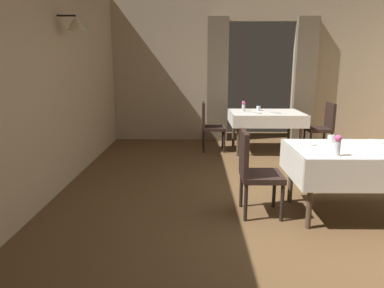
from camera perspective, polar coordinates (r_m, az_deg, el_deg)
ground at (r=4.06m, az=20.75°, el=-11.55°), size 10.08×10.08×0.00m
wall_left at (r=3.92m, az=-27.52°, el=9.72°), size 0.49×8.40×3.00m
wall_back at (r=7.77m, az=11.06°, el=11.78°), size 6.40×0.27×3.00m
dining_table_mid at (r=4.16m, az=25.67°, el=-1.97°), size 1.49×0.95×0.75m
dining_table_far at (r=6.78m, az=11.91°, el=4.41°), size 1.35×1.04×0.75m
chair_mid_left at (r=3.86m, az=10.08°, el=-4.02°), size 0.44×0.44×0.93m
chair_far_left at (r=6.70m, az=2.86°, el=3.27°), size 0.44×0.44×0.93m
chair_far_right at (r=7.02m, az=20.51°, el=2.90°), size 0.44×0.44×0.93m
flower_vase_mid at (r=3.67m, az=22.61°, el=-0.09°), size 0.07×0.07×0.21m
plate_mid_b at (r=4.55m, az=27.69°, el=0.38°), size 0.22×0.22×0.01m
glass_mid_c at (r=4.31m, az=21.65°, el=0.81°), size 0.08×0.08×0.08m
plate_mid_d at (r=4.12m, az=18.29°, el=0.04°), size 0.19×0.19×0.01m
flower_vase_far at (r=6.81m, az=8.37°, el=6.18°), size 0.07×0.07×0.19m
plate_far_b at (r=6.53m, az=10.42°, el=4.96°), size 0.19×0.19×0.01m
glass_far_c at (r=6.94m, az=10.75°, el=5.73°), size 0.08×0.08×0.09m
plate_far_d at (r=6.62m, az=13.30°, el=4.94°), size 0.21×0.21×0.01m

